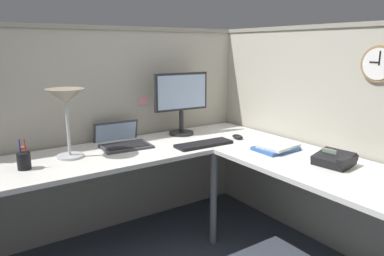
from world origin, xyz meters
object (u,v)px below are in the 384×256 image
computer_mouse (238,137)px  pen_cup (24,161)px  desk_lamp_dome (66,102)px  book_stack (277,147)px  laptop (121,141)px  wall_clock (379,64)px  office_phone (335,160)px  monitor (181,99)px  keyboard (204,144)px

computer_mouse → pen_cup: bearing=173.8°
desk_lamp_dome → pen_cup: bearing=-163.7°
desk_lamp_dome → book_stack: (1.23, -0.64, -0.34)m
desk_lamp_dome → pen_cup: desk_lamp_dome is taller
laptop → wall_clock: (1.15, -1.22, 0.57)m
desk_lamp_dome → office_phone: desk_lamp_dome is taller
computer_mouse → monitor: bearing=127.2°
computer_mouse → desk_lamp_dome: size_ratio=0.23×
book_stack → computer_mouse: bearing=92.0°
laptop → office_phone: laptop is taller
laptop → office_phone: size_ratio=1.80×
desk_lamp_dome → book_stack: desk_lamp_dome is taller
office_phone → book_stack: 0.43m
monitor → desk_lamp_dome: bearing=-172.5°
computer_mouse → pen_cup: size_ratio=0.58×
keyboard → pen_cup: bearing=173.8°
book_stack → wall_clock: (0.33, -0.47, 0.58)m
book_stack → keyboard: bearing=131.7°
computer_mouse → pen_cup: pen_cup is taller
desk_lamp_dome → wall_clock: wall_clock is taller
book_stack → pen_cup: bearing=159.8°
monitor → pen_cup: bearing=-170.4°
desk_lamp_dome → book_stack: 1.43m
wall_clock → pen_cup: bearing=150.9°
laptop → wall_clock: wall_clock is taller
keyboard → book_stack: size_ratio=1.45×
laptop → book_stack: 1.11m
desk_lamp_dome → book_stack: bearing=-27.5°
monitor → desk_lamp_dome: size_ratio=1.12×
pen_cup → wall_clock: 2.18m
office_phone → pen_cup: bearing=147.7°
keyboard → book_stack: bearing=-46.2°
laptop → pen_cup: 0.72m
laptop → keyboard: bearing=-37.4°
computer_mouse → wall_clock: 1.09m
monitor → computer_mouse: bearing=-52.8°
keyboard → office_phone: 0.90m
pen_cup → wall_clock: (1.84, -1.03, 0.55)m
keyboard → pen_cup: pen_cup is taller
laptop → pen_cup: bearing=-164.3°
pen_cup → desk_lamp_dome: bearing=16.3°
pen_cup → book_stack: 1.61m
pen_cup → book_stack: pen_cup is taller
office_phone → wall_clock: wall_clock is taller
keyboard → office_phone: office_phone is taller
wall_clock → monitor: bearing=116.9°
wall_clock → keyboard: bearing=128.3°
pen_cup → computer_mouse: bearing=-6.2°
monitor → wall_clock: size_ratio=2.27×
computer_mouse → wall_clock: (0.34, -0.86, 0.58)m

